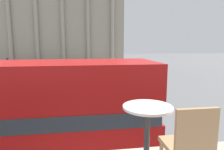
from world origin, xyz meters
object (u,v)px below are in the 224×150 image
pedestrian_olive (75,83)px  cafe_chair_0 (189,144)px  traffic_light_mid (96,72)px  traffic_light_near (11,82)px  pedestrian_grey (114,66)px  plaza_building_left (65,23)px  pedestrian_blue (83,97)px  cafe_dining_table (147,121)px

pedestrian_olive → cafe_chair_0: bearing=-57.5°
cafe_chair_0 → traffic_light_mid: 17.68m
traffic_light_near → pedestrian_olive: size_ratio=2.22×
cafe_chair_0 → pedestrian_grey: 32.47m
plaza_building_left → pedestrian_blue: plaza_building_left is taller
cafe_chair_0 → traffic_light_near: bearing=114.7°
traffic_light_mid → pedestrian_grey: (3.97, 14.47, -1.07)m
traffic_light_near → traffic_light_mid: 9.05m
traffic_light_near → traffic_light_mid: size_ratio=1.23×
pedestrian_grey → pedestrian_blue: size_ratio=1.04×
traffic_light_mid → cafe_dining_table: bearing=-91.9°
cafe_dining_table → traffic_light_near: 11.04m
plaza_building_left → traffic_light_near: size_ratio=7.29×
plaza_building_left → pedestrian_blue: size_ratio=16.68×
cafe_dining_table → traffic_light_near: bearing=116.5°
traffic_light_mid → plaza_building_left: bearing=99.1°
cafe_chair_0 → traffic_light_near: 11.64m
traffic_light_near → plaza_building_left: bearing=90.1°
pedestrian_grey → traffic_light_near: bearing=-102.7°
cafe_dining_table → pedestrian_blue: bearing=93.8°
plaza_building_left → traffic_light_mid: 36.09m
plaza_building_left → pedestrian_olive: (3.50, -34.68, -9.21)m
plaza_building_left → pedestrian_grey: bearing=-64.8°
traffic_light_mid → pedestrian_olive: traffic_light_mid is taller
pedestrian_olive → pedestrian_blue: pedestrian_olive is taller
pedestrian_olive → pedestrian_grey: (6.02, 14.44, 0.01)m
cafe_dining_table → pedestrian_olive: size_ratio=0.41×
pedestrian_grey → plaza_building_left: bearing=126.0°
traffic_light_mid → pedestrian_blue: bearing=-104.6°
cafe_dining_table → pedestrian_grey: (4.53, 31.50, -2.76)m
traffic_light_near → pedestrian_grey: 23.69m
plaza_building_left → traffic_light_near: plaza_building_left is taller
plaza_building_left → pedestrian_grey: (9.52, -20.25, -9.20)m
pedestrian_grey → cafe_chair_0: bearing=-86.9°
traffic_light_mid → pedestrian_grey: size_ratio=1.78×
cafe_chair_0 → pedestrian_blue: (-1.02, 12.44, -2.79)m
traffic_light_near → pedestrian_olive: (3.39, 7.25, -1.55)m
pedestrian_olive → pedestrian_blue: 5.24m
cafe_dining_table → pedestrian_blue: 12.23m
cafe_dining_table → traffic_light_near: cafe_dining_table is taller
cafe_chair_0 → plaza_building_left: plaza_building_left is taller
cafe_dining_table → cafe_chair_0: 0.61m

